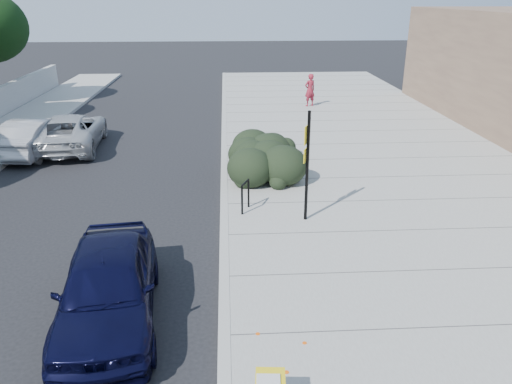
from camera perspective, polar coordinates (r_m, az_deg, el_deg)
ground at (r=11.00m, az=-3.64°, el=-10.27°), size 120.00×120.00×0.00m
sidewalk_near at (r=16.38m, az=16.32°, el=0.26°), size 11.20×50.00×0.15m
curb_near at (r=15.44m, az=-3.66°, el=-0.14°), size 0.22×50.00×0.17m
bike_rack at (r=13.84m, az=-1.23°, el=-0.16°), size 0.26×0.55×0.86m
sign_post at (r=12.97m, az=5.85°, el=3.62°), size 0.18×0.32×2.97m
hedge at (r=17.12m, az=1.32°, el=4.90°), size 2.84×4.21×1.44m
sedan_navy at (r=9.86m, az=-16.58°, el=-10.25°), size 2.24×4.55×1.49m
wagon_silver at (r=21.22m, az=-24.00°, el=5.86°), size 1.91×4.40×1.41m
suv_silver at (r=21.46m, az=-20.45°, el=6.51°), size 2.69×5.18×1.39m
pedestrian at (r=27.54m, az=6.17°, el=11.52°), size 0.75×0.64×1.73m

